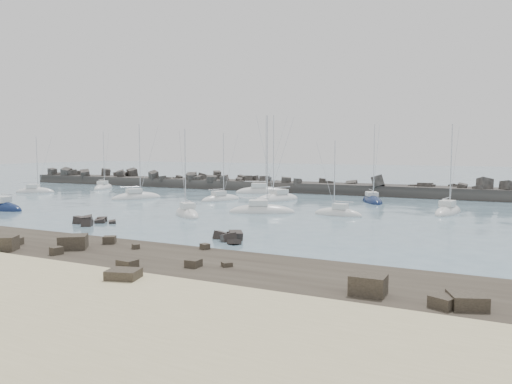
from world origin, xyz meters
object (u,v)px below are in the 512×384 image
Objects in this scene: sailboat_5 at (187,214)px; sailboat_8 at (372,201)px; sailboat_3 at (137,198)px; sailboat_7 at (262,212)px; sailboat_9 at (338,214)px; sailboat_13 at (221,200)px; sailboat_4 at (262,192)px; sailboat_1 at (103,188)px; sailboat_0 at (35,192)px; sailboat_10 at (448,212)px; sailboat_6 at (277,200)px.

sailboat_5 is 30.17m from sailboat_8.
sailboat_7 is (25.87, -6.78, -0.01)m from sailboat_3.
sailboat_13 is at bearing 158.55° from sailboat_9.
sailboat_1 is at bearing -171.55° from sailboat_4.
sailboat_1 is at bearing 70.58° from sailboat_0.
sailboat_10 is at bearing 24.88° from sailboat_7.
sailboat_0 is at bearing -177.73° from sailboat_10.
sailboat_4 is at bearing 126.75° from sailboat_6.
sailboat_1 is 1.09× the size of sailboat_5.
sailboat_0 is 0.98× the size of sailboat_5.
sailboat_7 reaches higher than sailboat_1.
sailboat_4 is 1.32× the size of sailboat_5.
sailboat_1 is at bearing 164.47° from sailboat_13.
sailboat_8 is at bearing -0.74° from sailboat_1.
sailboat_9 is at bearing -4.80° from sailboat_0.
sailboat_10 is (70.89, 2.81, 0.01)m from sailboat_0.
sailboat_6 is 1.25× the size of sailboat_13.
sailboat_4 reaches higher than sailboat_13.
sailboat_8 is 1.27× the size of sailboat_9.
sailboat_3 is 0.99× the size of sailboat_7.
sailboat_3 reaches higher than sailboat_9.
sailboat_9 is at bearing 27.30° from sailboat_5.
sailboat_5 is 32.38m from sailboat_10.
sailboat_0 is 0.99× the size of sailboat_13.
sailboat_3 reaches higher than sailboat_0.
sailboat_13 reaches higher than sailboat_0.
sailboat_9 is at bearing -90.15° from sailboat_8.
sailboat_8 is at bearing 57.23° from sailboat_5.
sailboat_0 is at bearing 162.66° from sailboat_5.
sailboat_3 is 1.14× the size of sailboat_5.
sailboat_3 is at bearing -176.34° from sailboat_10.
sailboat_5 is 1.01× the size of sailboat_13.
sailboat_1 is at bearing 145.79° from sailboat_5.
sailboat_7 is at bearing -23.48° from sailboat_1.
sailboat_13 reaches higher than sailboat_9.
sailboat_4 is 1.53× the size of sailboat_9.
sailboat_6 is 1.18× the size of sailboat_10.
sailboat_3 is 37.30m from sailboat_8.
sailboat_3 is 0.91× the size of sailboat_6.
sailboat_4 is at bearing 165.24° from sailboat_8.
sailboat_10 is (28.05, 16.18, 0.00)m from sailboat_5.
sailboat_1 reaches higher than sailboat_10.
sailboat_1 is 54.70m from sailboat_8.
sailboat_8 is at bearing -14.76° from sailboat_4.
sailboat_0 is at bearing 172.02° from sailboat_7.
sailboat_3 is 22.77m from sailboat_6.
sailboat_8 reaches higher than sailboat_5.
sailboat_3 is (19.45, -12.91, 0.00)m from sailboat_1.
sailboat_5 is at bearing -152.70° from sailboat_9.
sailboat_4 is 1.06× the size of sailboat_6.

